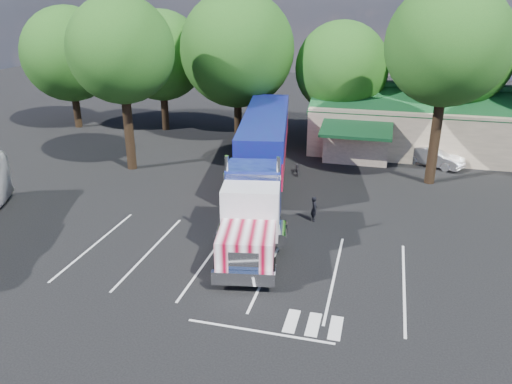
% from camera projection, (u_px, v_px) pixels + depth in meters
% --- Properties ---
extents(ground, '(120.00, 120.00, 0.00)m').
position_uv_depth(ground, '(241.00, 213.00, 30.64)').
color(ground, black).
rests_on(ground, ground).
extents(event_hall, '(24.20, 14.12, 5.55)m').
position_uv_depth(event_hall, '(453.00, 124.00, 42.60)').
color(event_hall, beige).
rests_on(event_hall, ground).
extents(tree_row_a, '(9.00, 9.00, 11.68)m').
position_uv_depth(tree_row_a, '(69.00, 54.00, 48.06)').
color(tree_row_a, black).
rests_on(tree_row_a, ground).
extents(tree_row_b, '(8.40, 8.40, 11.35)m').
position_uv_depth(tree_row_b, '(161.00, 56.00, 47.11)').
color(tree_row_b, black).
rests_on(tree_row_b, ground).
extents(tree_row_c, '(10.00, 10.00, 13.05)m').
position_uv_depth(tree_row_c, '(237.00, 50.00, 43.44)').
color(tree_row_c, black).
rests_on(tree_row_c, ground).
extents(tree_row_d, '(8.00, 8.00, 10.60)m').
position_uv_depth(tree_row_d, '(341.00, 68.00, 43.02)').
color(tree_row_d, black).
rests_on(tree_row_d, ground).
extents(tree_row_e, '(9.60, 9.60, 12.90)m').
position_uv_depth(tree_row_e, '(454.00, 53.00, 40.79)').
color(tree_row_e, black).
rests_on(tree_row_e, ground).
extents(tree_near_left, '(7.60, 7.60, 12.65)m').
position_uv_depth(tree_near_left, '(121.00, 50.00, 35.29)').
color(tree_near_left, black).
rests_on(tree_near_left, ground).
extents(tree_near_right, '(8.00, 8.00, 13.50)m').
position_uv_depth(tree_near_right, '(448.00, 45.00, 32.09)').
color(tree_near_right, black).
rests_on(tree_near_right, ground).
extents(semi_truck, '(6.94, 23.49, 4.89)m').
position_uv_depth(semi_truck, '(263.00, 152.00, 33.14)').
color(semi_truck, black).
rests_on(semi_truck, ground).
extents(woman, '(0.47, 0.62, 1.52)m').
position_uv_depth(woman, '(314.00, 209.00, 29.30)').
color(woman, black).
rests_on(woman, ground).
extents(bicycle, '(0.99, 1.77, 0.88)m').
position_uv_depth(bicycle, '(297.00, 168.00, 37.19)').
color(bicycle, black).
rests_on(bicycle, ground).
extents(silver_sedan, '(4.75, 3.59, 1.50)m').
position_uv_depth(silver_sedan, '(434.00, 157.00, 38.80)').
color(silver_sedan, '#A1A3A8').
rests_on(silver_sedan, ground).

